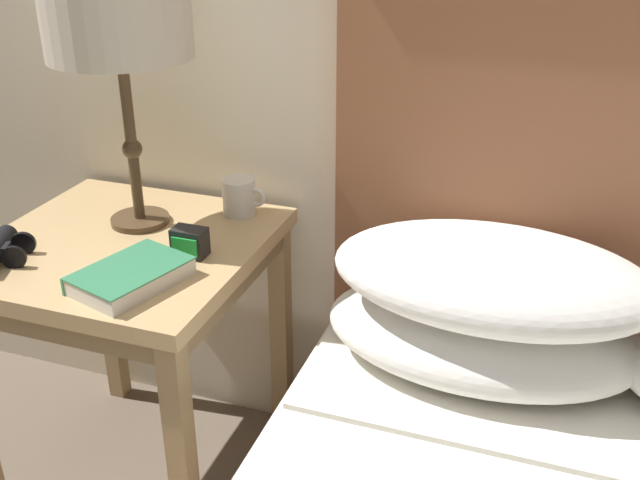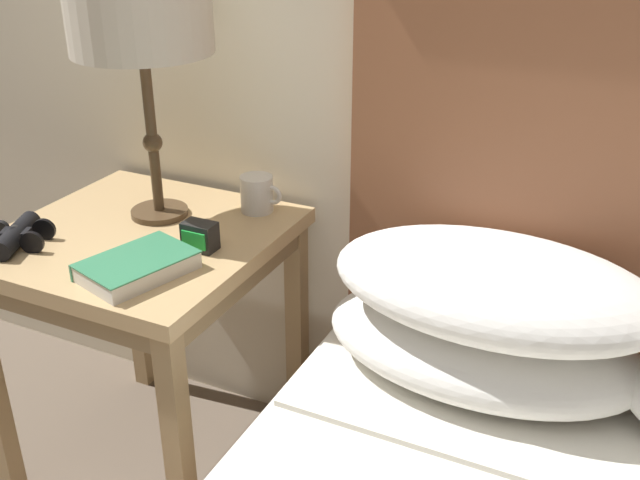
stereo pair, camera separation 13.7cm
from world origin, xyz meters
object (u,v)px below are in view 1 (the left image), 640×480
Objects in this scene: table_lamp at (117,21)px; alarm_clock at (190,242)px; nightstand at (127,277)px; coffee_mug at (240,197)px; book_on_nightstand at (130,275)px.

table_lamp is 7.72× the size of alarm_clock.
coffee_mug is (0.18, 0.22, 0.13)m from nightstand.
table_lamp is at bearing 118.02° from book_on_nightstand.
coffee_mug reaches higher than nightstand.
coffee_mug is 1.47× the size of alarm_clock.
book_on_nightstand is 0.38m from coffee_mug.
coffee_mug reaches higher than alarm_clock.
alarm_clock is (0.17, -0.01, 0.12)m from nightstand.
table_lamp is 2.22× the size of book_on_nightstand.
nightstand is at bearing 127.40° from book_on_nightstand.
nightstand is 0.54m from table_lamp.
coffee_mug is at bearing 31.62° from table_lamp.
nightstand is 2.66× the size of book_on_nightstand.
nightstand is 0.21m from alarm_clock.
coffee_mug is at bearing 88.01° from alarm_clock.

